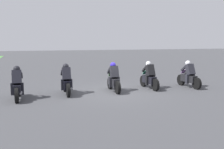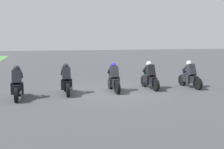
# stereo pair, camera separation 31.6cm
# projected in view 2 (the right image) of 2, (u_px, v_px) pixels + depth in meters

# --- Properties ---
(ground_plane) EXTENTS (120.00, 120.00, 0.00)m
(ground_plane) POSITION_uv_depth(u_px,v_px,m) (113.00, 92.00, 13.09)
(ground_plane) COLOR #424346
(rider_lane_a) EXTENTS (2.04, 0.55, 1.51)m
(rider_lane_a) POSITION_uv_depth(u_px,v_px,m) (190.00, 77.00, 14.26)
(rider_lane_a) COLOR black
(rider_lane_a) RESTS_ON ground_plane
(rider_lane_b) EXTENTS (2.04, 0.54, 1.51)m
(rider_lane_b) POSITION_uv_depth(u_px,v_px,m) (150.00, 78.00, 13.89)
(rider_lane_b) COLOR black
(rider_lane_b) RESTS_ON ground_plane
(rider_lane_c) EXTENTS (2.04, 0.55, 1.51)m
(rider_lane_c) POSITION_uv_depth(u_px,v_px,m) (114.00, 79.00, 13.18)
(rider_lane_c) COLOR black
(rider_lane_c) RESTS_ON ground_plane
(rider_lane_d) EXTENTS (2.04, 0.54, 1.51)m
(rider_lane_d) POSITION_uv_depth(u_px,v_px,m) (66.00, 82.00, 12.53)
(rider_lane_d) COLOR black
(rider_lane_d) RESTS_ON ground_plane
(rider_lane_e) EXTENTS (2.04, 0.54, 1.51)m
(rider_lane_e) POSITION_uv_depth(u_px,v_px,m) (17.00, 85.00, 11.45)
(rider_lane_e) COLOR black
(rider_lane_e) RESTS_ON ground_plane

